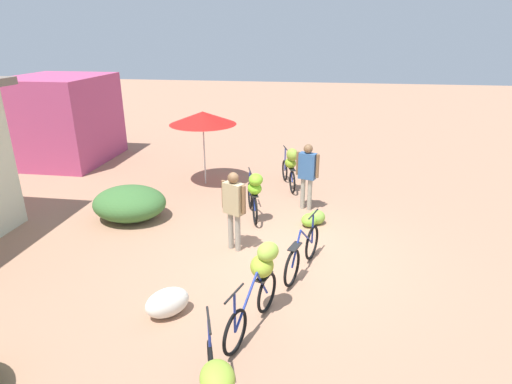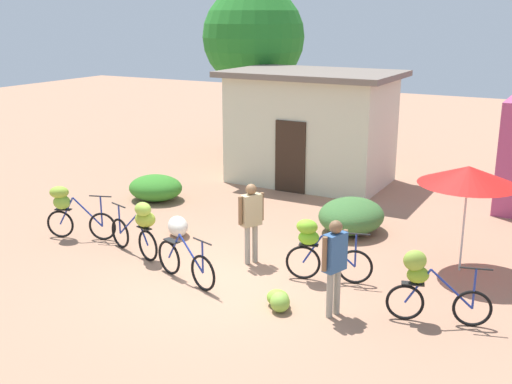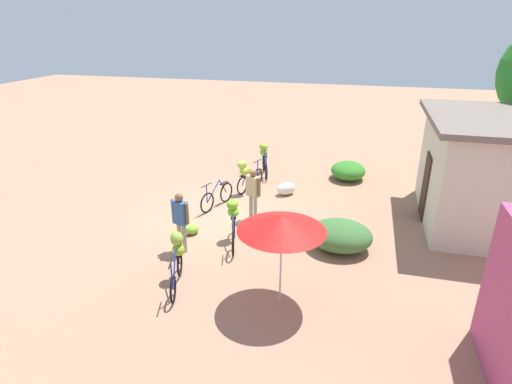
{
  "view_description": "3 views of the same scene",
  "coord_description": "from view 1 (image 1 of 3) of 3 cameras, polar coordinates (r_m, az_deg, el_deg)",
  "views": [
    {
      "loc": [
        -7.31,
        -0.52,
        4.12
      ],
      "look_at": [
        0.98,
        0.74,
        0.9
      ],
      "focal_mm": 29.47,
      "sensor_mm": 36.0,
      "label": 1
    },
    {
      "loc": [
        5.69,
        -9.09,
        4.78
      ],
      "look_at": [
        -0.15,
        1.61,
        1.3
      ],
      "focal_mm": 43.78,
      "sensor_mm": 36.0,
      "label": 2
    },
    {
      "loc": [
        11.22,
        4.05,
        5.7
      ],
      "look_at": [
        -0.26,
        1.05,
        0.79
      ],
      "focal_mm": 29.28,
      "sensor_mm": 36.0,
      "label": 3
    }
  ],
  "objects": [
    {
      "name": "ground_plane",
      "position": [
        8.4,
        4.05,
        -8.42
      ],
      "size": [
        60.0,
        60.0,
        0.0
      ],
      "primitive_type": "plane",
      "color": "#A6785D"
    },
    {
      "name": "bicycle_by_shop",
      "position": [
        9.58,
        -0.27,
        0.06
      ],
      "size": [
        1.57,
        0.58,
        1.18
      ],
      "color": "black",
      "rests_on": "ground"
    },
    {
      "name": "shop_pink",
      "position": [
        15.45,
        -24.79,
        8.93
      ],
      "size": [
        3.2,
        2.8,
        2.79
      ],
      "primitive_type": "cube",
      "color": "#B34371",
      "rests_on": "ground"
    },
    {
      "name": "person_bystander",
      "position": [
        10.13,
        6.97,
        2.95
      ],
      "size": [
        0.32,
        0.55,
        1.65
      ],
      "color": "gray",
      "rests_on": "ground"
    },
    {
      "name": "produce_sack",
      "position": [
        6.81,
        -11.93,
        -14.46
      ],
      "size": [
        0.8,
        0.81,
        0.44
      ],
      "primitive_type": "ellipsoid",
      "rotation": [
        0.0,
        0.0,
        2.33
      ],
      "color": "silver",
      "rests_on": "ground"
    },
    {
      "name": "bicycle_near_pile",
      "position": [
        6.31,
        0.54,
        -11.54
      ],
      "size": [
        1.6,
        0.65,
        1.22
      ],
      "color": "black",
      "rests_on": "ground"
    },
    {
      "name": "bicycle_center_loaded",
      "position": [
        7.73,
        6.34,
        -8.25
      ],
      "size": [
        1.63,
        0.56,
        0.95
      ],
      "color": "black",
      "rests_on": "ground"
    },
    {
      "name": "hedge_bush_front_right",
      "position": [
        10.18,
        -16.78,
        -1.47
      ],
      "size": [
        1.45,
        1.7,
        0.77
      ],
      "primitive_type": "ellipsoid",
      "color": "#3C6B33",
      "rests_on": "ground"
    },
    {
      "name": "bicycle_rightmost",
      "position": [
        11.53,
        4.67,
        3.68
      ],
      "size": [
        1.6,
        0.59,
        1.21
      ],
      "color": "black",
      "rests_on": "ground"
    },
    {
      "name": "market_umbrella",
      "position": [
        11.75,
        -7.24,
        9.94
      ],
      "size": [
        1.85,
        1.85,
        2.08
      ],
      "color": "beige",
      "rests_on": "ground"
    },
    {
      "name": "banana_pile_on_ground",
      "position": [
        9.61,
        7.77,
        -3.6
      ],
      "size": [
        0.61,
        0.65,
        0.33
      ],
      "color": "#7DB934",
      "rests_on": "ground"
    },
    {
      "name": "person_vendor",
      "position": [
        8.15,
        -3.05,
        -1.57
      ],
      "size": [
        0.36,
        0.52,
        1.63
      ],
      "color": "gray",
      "rests_on": "ground"
    }
  ]
}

